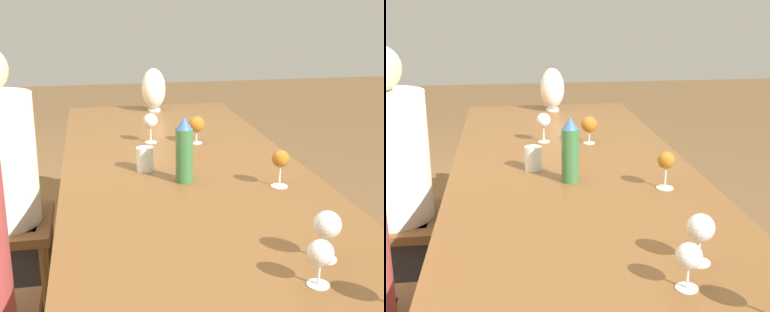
% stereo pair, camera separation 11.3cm
% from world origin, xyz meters
% --- Properties ---
extents(dining_table, '(2.73, 0.99, 0.73)m').
position_xyz_m(dining_table, '(0.00, 0.00, 0.67)').
color(dining_table, brown).
rests_on(dining_table, ground_plane).
extents(water_bottle, '(0.07, 0.07, 0.25)m').
position_xyz_m(water_bottle, '(-0.16, 0.03, 0.85)').
color(water_bottle, '#336638').
rests_on(water_bottle, dining_table).
extents(water_tumbler, '(0.07, 0.07, 0.10)m').
position_xyz_m(water_tumbler, '(0.00, 0.16, 0.78)').
color(water_tumbler, silver).
rests_on(water_tumbler, dining_table).
extents(vase, '(0.15, 0.15, 0.26)m').
position_xyz_m(vase, '(1.18, -0.02, 0.87)').
color(vase, silver).
rests_on(vase, dining_table).
extents(wine_glass_0, '(0.08, 0.08, 0.13)m').
position_xyz_m(wine_glass_0, '(0.38, -0.13, 0.82)').
color(wine_glass_0, silver).
rests_on(wine_glass_0, dining_table).
extents(wine_glass_1, '(0.07, 0.07, 0.14)m').
position_xyz_m(wine_glass_1, '(-0.29, -0.31, 0.83)').
color(wine_glass_1, silver).
rests_on(wine_glass_1, dining_table).
extents(wine_glass_2, '(0.08, 0.08, 0.14)m').
position_xyz_m(wine_glass_2, '(-0.86, -0.23, 0.83)').
color(wine_glass_2, silver).
rests_on(wine_glass_2, dining_table).
extents(wine_glass_3, '(0.07, 0.07, 0.12)m').
position_xyz_m(wine_glass_3, '(-0.98, -0.15, 0.81)').
color(wine_glass_3, silver).
rests_on(wine_glass_3, dining_table).
extents(wine_glass_5, '(0.07, 0.07, 0.14)m').
position_xyz_m(wine_glass_5, '(0.43, 0.09, 0.83)').
color(wine_glass_5, silver).
rests_on(wine_glass_5, dining_table).
extents(person_far, '(0.36, 0.36, 1.22)m').
position_xyz_m(person_far, '(0.22, 0.77, 0.65)').
color(person_far, '#2D2D38').
rests_on(person_far, ground_plane).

